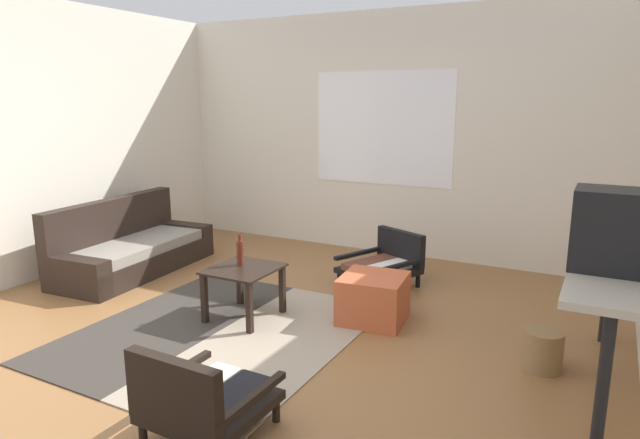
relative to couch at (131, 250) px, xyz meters
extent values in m
plane|color=olive|center=(2.01, -1.09, -0.23)|extent=(7.80, 7.80, 0.00)
cube|color=silver|center=(2.01, 1.97, 1.12)|extent=(5.60, 0.12, 2.70)
cube|color=white|center=(2.01, 1.90, 1.20)|extent=(1.62, 0.01, 1.25)
cube|color=silver|center=(-0.65, -0.79, 1.12)|extent=(0.12, 6.60, 2.70)
cube|color=#38332D|center=(1.29, -0.82, -0.22)|extent=(0.97, 2.23, 0.01)
cube|color=gray|center=(2.27, -0.82, -0.22)|extent=(0.97, 2.23, 0.01)
cube|color=black|center=(0.07, 0.00, -0.11)|extent=(0.83, 1.77, 0.23)
cube|color=gray|center=(0.10, 0.01, 0.05)|extent=(0.72, 1.59, 0.10)
cube|color=black|center=(-0.23, -0.02, 0.20)|extent=(0.26, 1.73, 0.62)
cube|color=black|center=(0.01, 0.78, -0.05)|extent=(0.72, 0.23, 0.35)
cube|color=black|center=(0.12, -0.77, -0.05)|extent=(0.72, 0.23, 0.35)
cube|color=black|center=(1.79, -0.49, 0.19)|extent=(0.51, 0.55, 0.02)
cube|color=black|center=(1.57, -0.26, -0.02)|extent=(0.04, 0.04, 0.41)
cube|color=black|center=(2.01, -0.26, -0.02)|extent=(0.04, 0.04, 0.41)
cube|color=black|center=(1.57, -0.73, -0.02)|extent=(0.04, 0.04, 0.41)
cube|color=black|center=(2.01, -0.73, -0.02)|extent=(0.04, 0.04, 0.41)
cylinder|color=black|center=(2.57, 0.39, -0.16)|extent=(0.04, 0.04, 0.13)
cylinder|color=black|center=(2.12, 0.58, -0.16)|extent=(0.04, 0.04, 0.13)
cylinder|color=black|center=(2.80, 0.90, -0.16)|extent=(0.04, 0.04, 0.13)
cylinder|color=black|center=(2.35, 1.10, -0.16)|extent=(0.04, 0.04, 0.13)
cube|color=black|center=(2.46, 0.74, -0.07)|extent=(0.78, 0.82, 0.05)
cube|color=silver|center=(2.54, 0.68, -0.01)|extent=(0.41, 0.61, 0.06)
cube|color=brown|center=(2.36, 0.76, -0.01)|extent=(0.41, 0.61, 0.06)
cube|color=black|center=(2.58, 1.01, 0.12)|extent=(0.55, 0.29, 0.32)
cube|color=black|center=(2.70, 0.63, 0.05)|extent=(0.30, 0.60, 0.04)
cube|color=black|center=(2.22, 0.85, 0.05)|extent=(0.30, 0.60, 0.04)
cylinder|color=black|center=(2.32, -1.61, -0.16)|extent=(0.04, 0.04, 0.13)
cylinder|color=black|center=(2.80, -1.61, -0.16)|extent=(0.04, 0.04, 0.13)
cylinder|color=black|center=(2.31, -2.12, -0.16)|extent=(0.04, 0.04, 0.13)
cube|color=black|center=(2.56, -1.86, -0.07)|extent=(0.57, 0.60, 0.05)
cube|color=silver|center=(2.46, -1.84, -0.01)|extent=(0.19, 0.53, 0.06)
cube|color=black|center=(2.66, -1.85, -0.01)|extent=(0.19, 0.53, 0.06)
cube|color=black|center=(2.56, -2.13, 0.14)|extent=(0.56, 0.08, 0.36)
cube|color=black|center=(2.30, -1.86, 0.05)|extent=(0.05, 0.59, 0.04)
cube|color=black|center=(2.82, -1.87, 0.05)|extent=(0.05, 0.59, 0.04)
cube|color=#BC5633|center=(2.73, -0.05, -0.04)|extent=(0.55, 0.55, 0.38)
cube|color=#B2AD9E|center=(4.38, -0.42, 0.59)|extent=(0.45, 1.73, 0.04)
cylinder|color=black|center=(4.38, -1.22, 0.17)|extent=(0.06, 0.06, 0.80)
cylinder|color=black|center=(4.38, 0.39, 0.17)|extent=(0.06, 0.06, 0.80)
cube|color=black|center=(4.38, -0.64, 0.83)|extent=(0.46, 0.33, 0.44)
cube|color=black|center=(4.15, -0.64, 0.85)|extent=(0.01, 0.26, 0.31)
cylinder|color=#A87047|center=(4.38, -0.02, 0.72)|extent=(0.19, 0.19, 0.21)
cylinder|color=#A87047|center=(4.38, -0.02, 0.87)|extent=(0.09, 0.09, 0.10)
cylinder|color=#5B2319|center=(1.73, -0.45, 0.31)|extent=(0.06, 0.06, 0.20)
cylinder|color=#5B2319|center=(1.73, -0.45, 0.44)|extent=(0.03, 0.03, 0.06)
cylinder|color=olive|center=(4.03, -0.27, -0.09)|extent=(0.25, 0.25, 0.27)
camera|label=1|loc=(4.31, -3.92, 1.53)|focal=30.84mm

